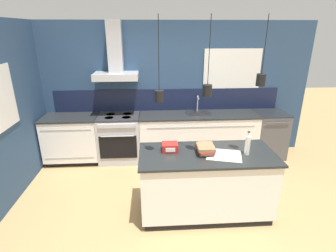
{
  "coord_description": "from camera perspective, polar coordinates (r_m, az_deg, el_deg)",
  "views": [
    {
      "loc": [
        -0.33,
        -3.06,
        2.44
      ],
      "look_at": [
        -0.09,
        0.69,
        1.05
      ],
      "focal_mm": 28.0,
      "sensor_mm": 36.0,
      "label": 1
    }
  ],
  "objects": [
    {
      "name": "paper_pile",
      "position": [
        3.48,
        12.08,
        -6.21
      ],
      "size": [
        0.51,
        0.45,
        0.01
      ],
      "color": "silver",
      "rests_on": "kitchen_island"
    },
    {
      "name": "red_supply_box",
      "position": [
        3.49,
        0.43,
        -4.62
      ],
      "size": [
        0.21,
        0.18,
        0.11
      ],
      "color": "red",
      "rests_on": "kitchen_island"
    },
    {
      "name": "ground_plane",
      "position": [
        3.92,
        2.04,
        -18.13
      ],
      "size": [
        16.0,
        16.0,
        0.0
      ],
      "primitive_type": "plane",
      "color": "tan",
      "rests_on": "ground"
    },
    {
      "name": "wall_back",
      "position": [
        5.17,
        -0.64,
        8.23
      ],
      "size": [
        5.6,
        2.17,
        2.6
      ],
      "color": "navy",
      "rests_on": "ground_plane"
    },
    {
      "name": "dishwasher",
      "position": [
        5.65,
        20.97,
        -1.66
      ],
      "size": [
        0.59,
        0.65,
        0.91
      ],
      "color": "#4C4C51",
      "rests_on": "ground_plane"
    },
    {
      "name": "counter_run_sink",
      "position": [
        5.22,
        6.51,
        -2.08
      ],
      "size": [
        2.29,
        0.64,
        1.23
      ],
      "color": "black",
      "rests_on": "ground_plane"
    },
    {
      "name": "bottle_on_island",
      "position": [
        3.52,
        16.9,
        -3.93
      ],
      "size": [
        0.07,
        0.07,
        0.32
      ],
      "color": "silver",
      "rests_on": "kitchen_island"
    },
    {
      "name": "book_stack",
      "position": [
        3.47,
        8.09,
        -4.96
      ],
      "size": [
        0.23,
        0.31,
        0.11
      ],
      "color": "#4C7F4C",
      "rests_on": "kitchen_island"
    },
    {
      "name": "counter_run_left",
      "position": [
        5.37,
        -20.03,
        -2.62
      ],
      "size": [
        1.02,
        0.64,
        0.91
      ],
      "color": "black",
      "rests_on": "ground_plane"
    },
    {
      "name": "oven_range",
      "position": [
        5.18,
        -10.43,
        -2.57
      ],
      "size": [
        0.79,
        0.66,
        0.91
      ],
      "color": "#B5B5BA",
      "rests_on": "ground_plane"
    },
    {
      "name": "kitchen_island",
      "position": [
        3.71,
        8.21,
        -12.19
      ],
      "size": [
        1.79,
        0.81,
        0.91
      ],
      "color": "black",
      "rests_on": "ground_plane"
    },
    {
      "name": "wall_left",
      "position": [
        4.45,
        -31.75,
        2.44
      ],
      "size": [
        0.08,
        3.8,
        2.6
      ],
      "color": "navy",
      "rests_on": "ground_plane"
    }
  ]
}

